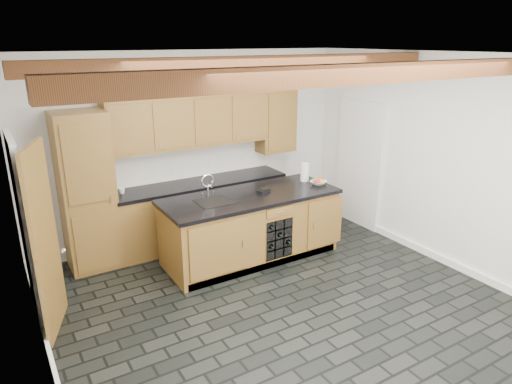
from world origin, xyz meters
TOP-DOWN VIEW (x-y plane):
  - ground at (0.00, 0.00)m, footprint 5.00×5.00m
  - room_shell at (-0.09, 0.53)m, footprint 5.01×5.00m
  - back_cabinetry at (-0.38, 2.24)m, footprint 3.65×0.62m
  - island at (0.31, 1.28)m, footprint 2.48×0.96m
  - faucet at (-0.25, 1.33)m, footprint 0.45×0.40m
  - kitchen_scale at (0.51, 1.29)m, footprint 0.21×0.16m
  - fruit_bowl at (1.38, 1.18)m, footprint 0.29×0.29m
  - fruit_cluster at (1.38, 1.18)m, footprint 0.16×0.17m
  - paper_towel at (1.32, 1.43)m, footprint 0.13×0.13m
  - mug at (-1.19, 2.25)m, footprint 0.10×0.10m

SIDE VIEW (x-z plane):
  - ground at x=0.00m, z-range 0.00..0.00m
  - island at x=0.31m, z-range 0.00..0.93m
  - kitchen_scale at x=0.51m, z-range 0.93..0.98m
  - fruit_bowl at x=1.38m, z-range 0.93..0.99m
  - faucet at x=-0.25m, z-range 0.79..1.14m
  - mug at x=-1.19m, z-range 0.93..1.01m
  - back_cabinetry at x=-0.38m, z-range -0.12..2.08m
  - fruit_cluster at x=1.38m, z-range 0.95..1.02m
  - paper_towel at x=1.32m, z-range 0.93..1.20m
  - room_shell at x=-0.09m, z-range -0.97..4.03m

